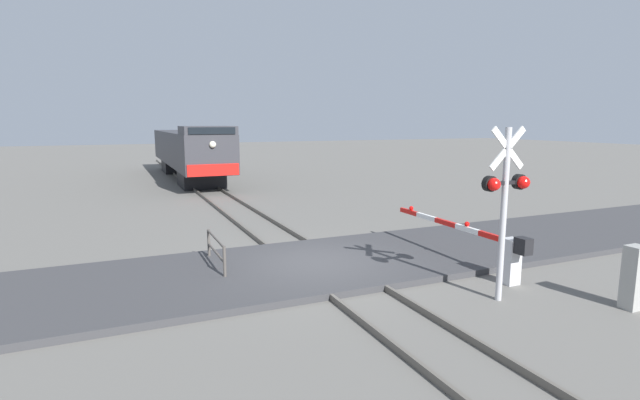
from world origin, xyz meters
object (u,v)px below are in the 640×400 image
object	(u,v)px
utility_cabinet	(634,278)
crossing_gate	(492,247)
locomotive	(189,150)
guard_railing	(216,250)
crossing_signal	(505,195)

from	to	relation	value
utility_cabinet	crossing_gate	bearing A→B (deg)	112.00
locomotive	guard_railing	world-z (taller)	locomotive
crossing_gate	guard_railing	size ratio (longest dim) A/B	2.56
locomotive	crossing_signal	world-z (taller)	crossing_signal
crossing_signal	utility_cabinet	xyz separation A→B (m)	(2.25, -1.52, -1.71)
crossing_gate	guard_railing	xyz separation A→B (m)	(-6.48, 3.27, -0.18)
crossing_signal	guard_railing	xyz separation A→B (m)	(-5.41, 4.67, -1.80)
crossing_signal	crossing_gate	world-z (taller)	crossing_signal
locomotive	guard_railing	bearing A→B (deg)	-96.88
locomotive	crossing_gate	distance (m)	25.59
crossing_signal	crossing_gate	size ratio (longest dim) A/B	0.72
locomotive	crossing_signal	distance (m)	26.82
guard_railing	crossing_gate	bearing A→B (deg)	-26.82
crossing_gate	utility_cabinet	world-z (taller)	utility_cabinet
crossing_signal	guard_railing	world-z (taller)	crossing_signal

